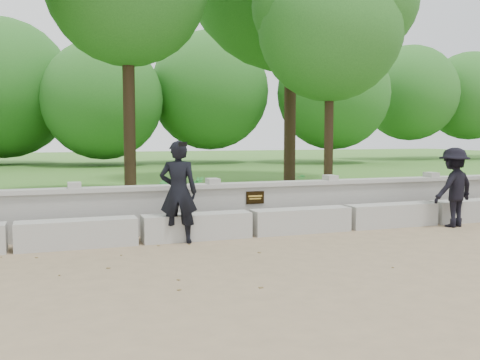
# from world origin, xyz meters

# --- Properties ---
(ground) EXTENTS (80.00, 80.00, 0.00)m
(ground) POSITION_xyz_m (0.00, 0.00, 0.00)
(ground) COLOR #907958
(ground) RESTS_ON ground
(lawn) EXTENTS (40.00, 22.00, 0.25)m
(lawn) POSITION_xyz_m (0.00, 14.00, 0.12)
(lawn) COLOR #406C27
(lawn) RESTS_ON ground
(concrete_bench) EXTENTS (11.90, 0.45, 0.45)m
(concrete_bench) POSITION_xyz_m (0.00, 1.90, 0.22)
(concrete_bench) COLOR #A9A7A0
(concrete_bench) RESTS_ON ground
(parapet_wall) EXTENTS (12.50, 0.35, 0.90)m
(parapet_wall) POSITION_xyz_m (0.00, 2.60, 0.46)
(parapet_wall) COLOR #9F9D96
(parapet_wall) RESTS_ON ground
(man_main) EXTENTS (0.73, 0.67, 1.72)m
(man_main) POSITION_xyz_m (-1.37, 1.70, 0.86)
(man_main) COLOR black
(man_main) RESTS_ON ground
(visitor_mid) EXTENTS (1.12, 0.80, 1.57)m
(visitor_mid) POSITION_xyz_m (4.12, 1.46, 0.78)
(visitor_mid) COLOR black
(visitor_mid) RESTS_ON ground
(tree_near_right) EXTENTS (3.82, 3.82, 6.55)m
(tree_near_right) POSITION_xyz_m (3.64, 5.67, 4.88)
(tree_near_right) COLOR #382619
(tree_near_right) RESTS_ON lawn
(shrub_b) EXTENTS (0.43, 0.44, 0.63)m
(shrub_b) POSITION_xyz_m (-1.14, 3.88, 0.56)
(shrub_b) COLOR #2C8333
(shrub_b) RESTS_ON lawn
(shrub_c) EXTENTS (0.77, 0.75, 0.66)m
(shrub_c) POSITION_xyz_m (2.13, 3.76, 0.58)
(shrub_c) COLOR #2C8333
(shrub_c) RESTS_ON lawn
(shrub_d) EXTENTS (0.42, 0.44, 0.62)m
(shrub_d) POSITION_xyz_m (-0.21, 4.79, 0.56)
(shrub_d) COLOR #2C8333
(shrub_d) RESTS_ON lawn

